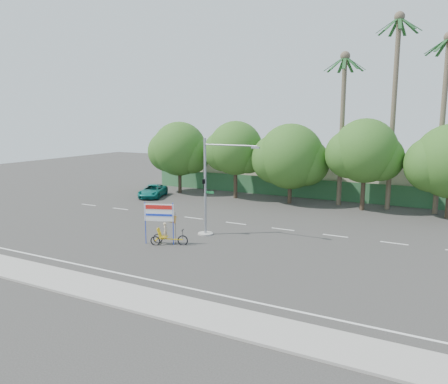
% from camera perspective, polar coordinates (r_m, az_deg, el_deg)
% --- Properties ---
extents(ground, '(120.00, 120.00, 0.00)m').
position_cam_1_polar(ground, '(27.52, -2.13, -8.12)').
color(ground, '#33302D').
rests_on(ground, ground).
extents(sidewalk_near, '(50.00, 2.40, 0.12)m').
position_cam_1_polar(sidewalk_near, '(21.74, -12.32, -13.18)').
color(sidewalk_near, gray).
rests_on(sidewalk_near, ground).
extents(fence, '(38.00, 0.08, 2.00)m').
position_cam_1_polar(fence, '(46.67, 11.16, 0.40)').
color(fence, '#336B3D').
rests_on(fence, ground).
extents(building_left, '(12.00, 8.00, 4.00)m').
position_cam_1_polar(building_left, '(54.26, 2.43, 2.94)').
color(building_left, beige).
rests_on(building_left, ground).
extents(building_right, '(14.00, 8.00, 3.60)m').
position_cam_1_polar(building_right, '(49.38, 21.64, 1.34)').
color(building_right, beige).
rests_on(building_right, ground).
extents(tree_far_left, '(7.14, 6.00, 7.96)m').
position_cam_1_polar(tree_far_left, '(49.05, -5.90, 5.41)').
color(tree_far_left, '#473828').
rests_on(tree_far_left, ground).
extents(tree_left, '(6.66, 5.60, 8.07)m').
position_cam_1_polar(tree_left, '(45.52, 1.48, 5.50)').
color(tree_left, '#473828').
rests_on(tree_left, ground).
extents(tree_center, '(7.62, 6.40, 7.85)m').
position_cam_1_polar(tree_center, '(43.25, 8.63, 4.37)').
color(tree_center, '#473828').
rests_on(tree_center, ground).
extents(tree_right, '(6.90, 5.80, 8.36)m').
position_cam_1_polar(tree_right, '(41.42, 17.87, 4.85)').
color(tree_right, '#473828').
rests_on(tree_right, ground).
extents(palm_tall, '(3.73, 3.79, 17.45)m').
position_cam_1_polar(palm_tall, '(42.52, 21.38, 11.83)').
color(palm_tall, '#70604C').
rests_on(palm_tall, ground).
extents(palm_mid, '(3.73, 3.79, 15.45)m').
position_cam_1_polar(palm_mid, '(42.19, 26.77, 10.03)').
color(palm_mid, '#70604C').
rests_on(palm_mid, ground).
extents(palm_short, '(3.73, 3.79, 14.45)m').
position_cam_1_polar(palm_short, '(43.25, 15.24, 9.98)').
color(palm_short, '#70604C').
rests_on(palm_short, ground).
extents(traffic_signal, '(4.72, 1.10, 7.00)m').
position_cam_1_polar(traffic_signal, '(31.23, -2.00, -0.44)').
color(traffic_signal, gray).
rests_on(traffic_signal, ground).
extents(trike_billboard, '(2.81, 1.27, 2.91)m').
position_cam_1_polar(trike_billboard, '(29.53, -7.92, -4.60)').
color(trike_billboard, black).
rests_on(trike_billboard, ground).
extents(pickup_truck, '(3.60, 5.17, 1.31)m').
position_cam_1_polar(pickup_truck, '(47.18, -9.28, 0.13)').
color(pickup_truck, '#0F6F66').
rests_on(pickup_truck, ground).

